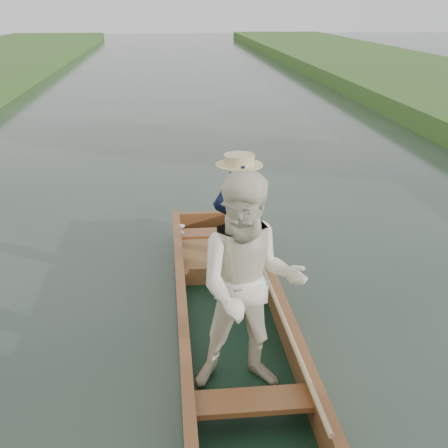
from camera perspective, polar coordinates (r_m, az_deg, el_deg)
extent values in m
plane|color=#283D30|center=(6.15, 0.58, -10.34)|extent=(120.00, 120.00, 0.00)
cube|color=black|center=(6.13, 0.59, -10.02)|extent=(1.10, 5.00, 0.08)
cube|color=brown|center=(5.99, -4.31, -8.63)|extent=(0.08, 5.00, 0.32)
cube|color=brown|center=(6.10, 5.41, -8.12)|extent=(0.08, 5.00, 0.32)
cube|color=brown|center=(8.23, -1.33, 0.16)|extent=(1.10, 0.08, 0.32)
cube|color=brown|center=(5.91, -4.36, -7.12)|extent=(0.10, 5.00, 0.04)
cube|color=brown|center=(6.01, 5.47, -6.63)|extent=(0.10, 5.00, 0.04)
cube|color=brown|center=(7.69, -0.99, -0.94)|extent=(0.94, 0.30, 0.05)
cube|color=brown|center=(4.68, 2.90, -17.56)|extent=(0.94, 0.30, 0.05)
imported|color=#101632|center=(6.38, 1.49, -0.25)|extent=(0.64, 0.47, 1.60)
cylinder|color=beige|center=(6.13, 1.55, 6.35)|extent=(0.52, 0.52, 0.12)
imported|color=white|center=(4.70, 2.62, -6.30)|extent=(0.99, 0.80, 1.96)
cube|color=#AF5138|center=(7.16, -0.98, -3.69)|extent=(0.85, 0.90, 0.22)
sphere|color=tan|center=(7.01, 1.38, -2.31)|extent=(0.20, 0.20, 0.20)
sphere|color=tan|center=(6.94, 1.40, -1.20)|extent=(0.15, 0.15, 0.15)
sphere|color=tan|center=(6.91, 0.95, -0.72)|extent=(0.06, 0.06, 0.06)
sphere|color=tan|center=(6.92, 1.86, -0.68)|extent=(0.06, 0.06, 0.06)
sphere|color=tan|center=(6.89, 1.46, -1.51)|extent=(0.06, 0.06, 0.06)
sphere|color=tan|center=(6.97, 0.66, -2.18)|extent=(0.07, 0.07, 0.07)
sphere|color=tan|center=(6.99, 2.14, -2.11)|extent=(0.07, 0.07, 0.07)
sphere|color=tan|center=(7.01, 0.99, -3.06)|extent=(0.08, 0.08, 0.08)
sphere|color=tan|center=(7.02, 1.81, -3.03)|extent=(0.08, 0.08, 0.08)
cylinder|color=silver|center=(7.66, -4.31, -0.86)|extent=(0.07, 0.07, 0.01)
cylinder|color=silver|center=(7.65, -4.32, -0.59)|extent=(0.01, 0.01, 0.08)
ellipsoid|color=silver|center=(7.63, -4.33, -0.20)|extent=(0.09, 0.09, 0.05)
cylinder|color=tan|center=(5.76, 5.17, -7.49)|extent=(0.04, 4.07, 0.19)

